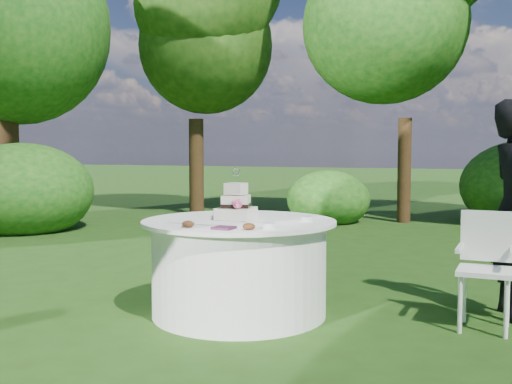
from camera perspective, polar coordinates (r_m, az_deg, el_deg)
ground at (r=4.97m, az=-1.61°, el=-11.54°), size 80.00×80.00×0.00m
napkins at (r=4.27m, az=-3.07°, el=-3.43°), size 0.14×0.14×0.02m
feather_plume at (r=4.57m, az=-6.04°, el=-2.98°), size 0.48×0.07×0.01m
table at (r=4.88m, az=-1.62°, el=-7.13°), size 1.56×1.56×0.77m
cake at (r=4.85m, az=-1.91°, el=-1.29°), size 0.31×0.31×0.42m
chair at (r=4.81m, az=21.04°, el=-6.04°), size 0.40×0.38×0.87m
votives at (r=4.79m, az=0.91°, el=-2.48°), size 0.96×0.91×0.04m
petal_cups at (r=4.29m, az=-3.65°, el=-3.18°), size 0.55×0.14×0.05m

